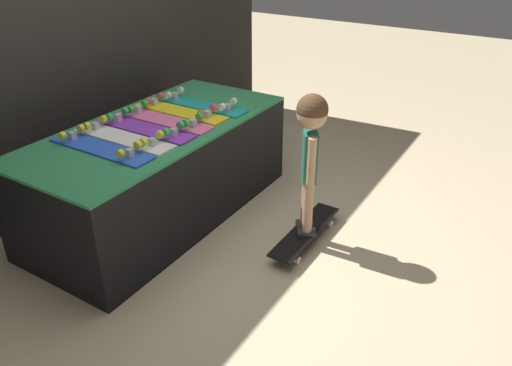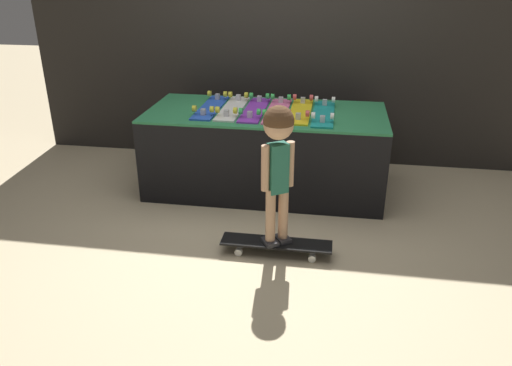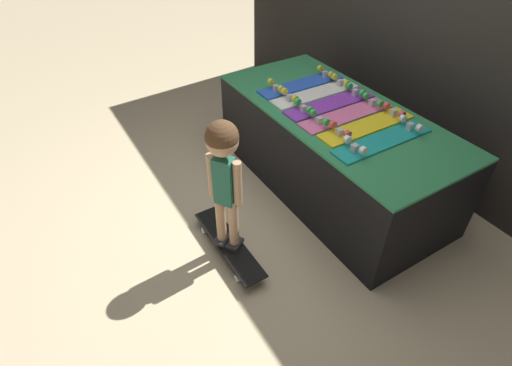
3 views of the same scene
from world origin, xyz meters
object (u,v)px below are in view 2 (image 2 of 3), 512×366
skateboard_purple_on_rack (255,109)px  skateboard_teal_on_rack (324,113)px  skateboard_white_on_rack (233,107)px  skateboard_blue_on_rack (211,106)px  skateboard_on_floor (276,244)px  skateboard_pink_on_rack (277,110)px  skateboard_yellow_on_rack (301,110)px  child (278,150)px

skateboard_purple_on_rack → skateboard_teal_on_rack: (0.59, -0.03, 0.00)m
skateboard_white_on_rack → skateboard_purple_on_rack: (0.20, -0.01, 0.00)m
skateboard_purple_on_rack → skateboard_blue_on_rack: bearing=178.0°
skateboard_blue_on_rack → skateboard_white_on_rack: size_ratio=1.00×
skateboard_on_floor → skateboard_purple_on_rack: bearing=106.8°
skateboard_white_on_rack → skateboard_teal_on_rack: same height
skateboard_pink_on_rack → skateboard_yellow_on_rack: (0.20, 0.02, 0.00)m
skateboard_white_on_rack → skateboard_teal_on_rack: 0.79m
skateboard_blue_on_rack → skateboard_pink_on_rack: size_ratio=1.00×
skateboard_teal_on_rack → child: bearing=-103.4°
skateboard_white_on_rack → skateboard_on_floor: 1.41m
skateboard_white_on_rack → skateboard_yellow_on_rack: bearing=0.1°
skateboard_yellow_on_rack → skateboard_pink_on_rack: bearing=-174.2°
skateboard_blue_on_rack → skateboard_pink_on_rack: bearing=-2.0°
skateboard_on_floor → skateboard_blue_on_rack: bearing=123.1°
skateboard_white_on_rack → skateboard_pink_on_rack: bearing=-2.7°
skateboard_purple_on_rack → skateboard_on_floor: bearing=-73.2°
skateboard_on_floor → child: 0.71m
skateboard_blue_on_rack → skateboard_on_floor: 1.49m
skateboard_teal_on_rack → child: (-0.26, -1.08, 0.04)m
skateboard_yellow_on_rack → skateboard_on_floor: skateboard_yellow_on_rack is taller
skateboard_blue_on_rack → child: child is taller
skateboard_white_on_rack → skateboard_purple_on_rack: bearing=-3.5°
skateboard_teal_on_rack → skateboard_white_on_rack: bearing=177.0°
skateboard_purple_on_rack → skateboard_yellow_on_rack: size_ratio=1.00×
skateboard_white_on_rack → child: size_ratio=0.79×
skateboard_purple_on_rack → skateboard_pink_on_rack: 0.20m
skateboard_yellow_on_rack → skateboard_blue_on_rack: bearing=179.9°
skateboard_white_on_rack → skateboard_pink_on_rack: (0.39, -0.02, 0.00)m
skateboard_teal_on_rack → skateboard_on_floor: (-0.26, -1.08, -0.67)m
skateboard_blue_on_rack → skateboard_purple_on_rack: bearing=-2.0°
skateboard_blue_on_rack → child: 1.34m
skateboard_blue_on_rack → skateboard_white_on_rack: same height
skateboard_on_floor → skateboard_teal_on_rack: bearing=76.6°
skateboard_blue_on_rack → skateboard_yellow_on_rack: same height
skateboard_purple_on_rack → child: bearing=-73.2°
skateboard_blue_on_rack → skateboard_pink_on_rack: (0.59, -0.02, 0.00)m
skateboard_white_on_rack → skateboard_purple_on_rack: 0.20m
skateboard_pink_on_rack → skateboard_yellow_on_rack: size_ratio=1.00×
skateboard_blue_on_rack → skateboard_yellow_on_rack: 0.79m
skateboard_blue_on_rack → skateboard_teal_on_rack: 0.99m
skateboard_pink_on_rack → skateboard_on_floor: bearing=-82.9°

